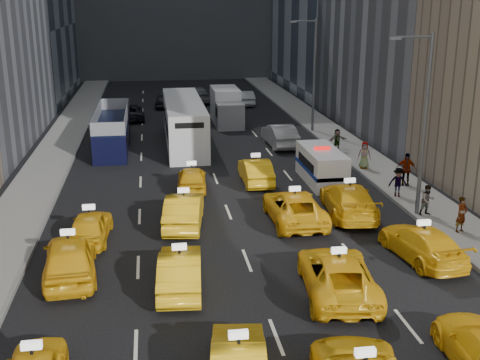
# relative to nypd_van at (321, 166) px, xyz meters

# --- Properties ---
(sidewalk_west) EXTENTS (3.00, 90.00, 0.15)m
(sidewalk_west) POSITION_rel_nypd_van_xyz_m (-16.65, 6.63, -0.90)
(sidewalk_west) COLOR gray
(sidewalk_west) RESTS_ON ground
(sidewalk_east) EXTENTS (3.00, 90.00, 0.15)m
(sidewalk_east) POSITION_rel_nypd_van_xyz_m (4.35, 6.63, -0.90)
(sidewalk_east) COLOR gray
(sidewalk_east) RESTS_ON ground
(curb_west) EXTENTS (0.15, 90.00, 0.18)m
(curb_west) POSITION_rel_nypd_van_xyz_m (-15.20, 6.63, -0.88)
(curb_west) COLOR slate
(curb_west) RESTS_ON ground
(curb_east) EXTENTS (0.15, 90.00, 0.18)m
(curb_east) POSITION_rel_nypd_van_xyz_m (2.90, 6.63, -0.88)
(curb_east) COLOR slate
(curb_east) RESTS_ON ground
(streetlight_near) EXTENTS (2.15, 0.22, 9.00)m
(streetlight_near) POSITION_rel_nypd_van_xyz_m (3.03, -6.37, 3.95)
(streetlight_near) COLOR #595B60
(streetlight_near) RESTS_ON ground
(streetlight_far) EXTENTS (2.15, 0.22, 9.00)m
(streetlight_far) POSITION_rel_nypd_van_xyz_m (3.03, 13.63, 3.95)
(streetlight_far) COLOR #595B60
(streetlight_far) RESTS_ON ground
(taxi_8) EXTENTS (2.41, 5.08, 1.68)m
(taxi_8) POSITION_rel_nypd_van_xyz_m (-13.23, -10.91, -0.13)
(taxi_8) COLOR yellow
(taxi_8) RESTS_ON ground
(taxi_9) EXTENTS (1.91, 4.61, 1.48)m
(taxi_9) POSITION_rel_nypd_van_xyz_m (-9.04, -12.51, -0.23)
(taxi_9) COLOR yellow
(taxi_9) RESTS_ON ground
(taxi_10) EXTENTS (3.11, 5.66, 1.50)m
(taxi_10) POSITION_rel_nypd_van_xyz_m (-3.30, -13.75, -0.22)
(taxi_10) COLOR yellow
(taxi_10) RESTS_ON ground
(taxi_11) EXTENTS (2.53, 5.07, 1.41)m
(taxi_11) POSITION_rel_nypd_van_xyz_m (1.11, -11.33, -0.27)
(taxi_11) COLOR yellow
(taxi_11) RESTS_ON ground
(taxi_12) EXTENTS (1.93, 4.24, 1.41)m
(taxi_12) POSITION_rel_nypd_van_xyz_m (-12.77, -7.28, -0.27)
(taxi_12) COLOR yellow
(taxi_12) RESTS_ON ground
(taxi_13) EXTENTS (2.31, 4.98, 1.58)m
(taxi_13) POSITION_rel_nypd_van_xyz_m (-8.49, -6.00, -0.18)
(taxi_13) COLOR yellow
(taxi_13) RESTS_ON ground
(taxi_14) EXTENTS (2.45, 5.31, 1.47)m
(taxi_14) POSITION_rel_nypd_van_xyz_m (-3.14, -6.23, -0.24)
(taxi_14) COLOR yellow
(taxi_14) RESTS_ON ground
(taxi_15) EXTENTS (2.81, 5.73, 1.60)m
(taxi_15) POSITION_rel_nypd_van_xyz_m (-0.20, -5.70, -0.17)
(taxi_15) COLOR yellow
(taxi_15) RESTS_ON ground
(taxi_16) EXTENTS (1.90, 4.11, 1.36)m
(taxi_16) POSITION_rel_nypd_van_xyz_m (-7.71, -0.40, -0.29)
(taxi_16) COLOR yellow
(taxi_16) RESTS_ON ground
(taxi_17) EXTENTS (1.64, 4.54, 1.49)m
(taxi_17) POSITION_rel_nypd_van_xyz_m (-3.89, 0.37, -0.23)
(taxi_17) COLOR yellow
(taxi_17) RESTS_ON ground
(nypd_van) EXTENTS (2.62, 5.24, 2.15)m
(nypd_van) POSITION_rel_nypd_van_xyz_m (0.00, 0.00, 0.00)
(nypd_van) COLOR silver
(nypd_van) RESTS_ON ground
(double_decker) EXTENTS (2.99, 9.91, 2.84)m
(double_decker) POSITION_rel_nypd_van_xyz_m (-12.66, 10.42, 0.43)
(double_decker) COLOR black
(double_decker) RESTS_ON ground
(city_bus) EXTENTS (2.98, 12.84, 3.30)m
(city_bus) POSITION_rel_nypd_van_xyz_m (-7.46, 10.96, 0.66)
(city_bus) COLOR silver
(city_bus) RESTS_ON ground
(box_truck) EXTENTS (2.26, 6.54, 2.99)m
(box_truck) POSITION_rel_nypd_van_xyz_m (-3.35, 18.13, 0.49)
(box_truck) COLOR white
(box_truck) RESTS_ON ground
(misc_car_0) EXTENTS (1.97, 5.12, 1.66)m
(misc_car_0) POSITION_rel_nypd_van_xyz_m (-0.52, 9.27, -0.14)
(misc_car_0) COLOR #93949A
(misc_car_0) RESTS_ON ground
(misc_car_1) EXTENTS (2.59, 5.08, 1.37)m
(misc_car_1) POSITION_rel_nypd_van_xyz_m (-11.68, 21.03, -0.29)
(misc_car_1) COLOR black
(misc_car_1) RESTS_ON ground
(misc_car_2) EXTENTS (2.83, 5.84, 1.64)m
(misc_car_2) POSITION_rel_nypd_van_xyz_m (-5.09, 29.63, -0.15)
(misc_car_2) COLOR slate
(misc_car_2) RESTS_ON ground
(misc_car_3) EXTENTS (1.84, 4.07, 1.35)m
(misc_car_3) POSITION_rel_nypd_van_xyz_m (-8.58, 26.93, -0.30)
(misc_car_3) COLOR black
(misc_car_3) RESTS_ON ground
(misc_car_4) EXTENTS (1.58, 4.43, 1.46)m
(misc_car_4) POSITION_rel_nypd_van_xyz_m (-0.29, 27.23, -0.24)
(misc_car_4) COLOR #A1A3A9
(misc_car_4) RESTS_ON ground
(pedestrian_0) EXTENTS (0.72, 0.61, 1.68)m
(pedestrian_0) POSITION_rel_nypd_van_xyz_m (4.07, -9.02, 0.02)
(pedestrian_0) COLOR gray
(pedestrian_0) RESTS_ON sidewalk_east
(pedestrian_1) EXTENTS (0.80, 0.51, 1.55)m
(pedestrian_1) POSITION_rel_nypd_van_xyz_m (3.52, -6.67, -0.05)
(pedestrian_1) COLOR gray
(pedestrian_1) RESTS_ON sidewalk_east
(pedestrian_2) EXTENTS (1.11, 0.68, 1.60)m
(pedestrian_2) POSITION_rel_nypd_van_xyz_m (3.25, -3.64, -0.02)
(pedestrian_2) COLOR gray
(pedestrian_2) RESTS_ON sidewalk_east
(pedestrian_3) EXTENTS (1.23, 0.89, 1.91)m
(pedestrian_3) POSITION_rel_nypd_van_xyz_m (4.49, -1.79, 0.13)
(pedestrian_3) COLOR gray
(pedestrian_3) RESTS_ON sidewalk_east
(pedestrian_4) EXTENTS (0.94, 0.72, 1.71)m
(pedestrian_4) POSITION_rel_nypd_van_xyz_m (3.37, 2.03, 0.03)
(pedestrian_4) COLOR gray
(pedestrian_4) RESTS_ON sidewalk_east
(pedestrian_5) EXTENTS (1.49, 0.80, 1.55)m
(pedestrian_5) POSITION_rel_nypd_van_xyz_m (3.06, 6.73, -0.05)
(pedestrian_5) COLOR gray
(pedestrian_5) RESTS_ON sidewalk_east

